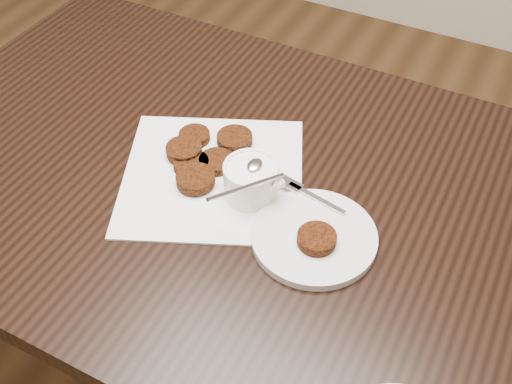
# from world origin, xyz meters

# --- Properties ---
(table) EXTENTS (1.27, 0.81, 0.75)m
(table) POSITION_xyz_m (0.01, 0.10, 0.38)
(table) COLOR black
(table) RESTS_ON floor
(napkin) EXTENTS (0.40, 0.40, 0.00)m
(napkin) POSITION_xyz_m (-0.02, 0.09, 0.75)
(napkin) COLOR white
(napkin) RESTS_ON table
(sauce_ramekin) EXTENTS (0.14, 0.14, 0.12)m
(sauce_ramekin) POSITION_xyz_m (0.06, 0.08, 0.82)
(sauce_ramekin) COLOR white
(sauce_ramekin) RESTS_ON napkin
(patty_cluster) EXTENTS (0.25, 0.25, 0.02)m
(patty_cluster) POSITION_xyz_m (-0.06, 0.11, 0.76)
(patty_cluster) COLOR #56250B
(patty_cluster) RESTS_ON napkin
(plate_with_patty) EXTENTS (0.23, 0.23, 0.03)m
(plate_with_patty) POSITION_xyz_m (0.19, 0.04, 0.76)
(plate_with_patty) COLOR silver
(plate_with_patty) RESTS_ON table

